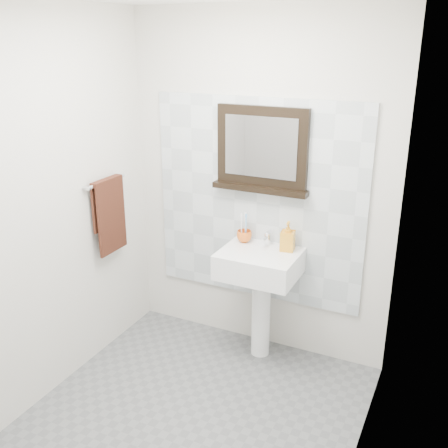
# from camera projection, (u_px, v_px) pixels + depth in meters

# --- Properties ---
(floor) EXTENTS (2.00, 2.20, 0.01)m
(floor) POSITION_uv_depth(u_px,v_px,m) (188.00, 423.00, 3.29)
(floor) COLOR slate
(floor) RESTS_ON ground
(back_wall) EXTENTS (2.00, 0.01, 2.50)m
(back_wall) POSITION_uv_depth(u_px,v_px,m) (258.00, 188.00, 3.79)
(back_wall) COLOR beige
(back_wall) RESTS_ON ground
(front_wall) EXTENTS (2.00, 0.01, 2.50)m
(front_wall) POSITION_uv_depth(u_px,v_px,m) (33.00, 336.00, 1.93)
(front_wall) COLOR beige
(front_wall) RESTS_ON ground
(left_wall) EXTENTS (0.01, 2.20, 2.50)m
(left_wall) POSITION_uv_depth(u_px,v_px,m) (43.00, 213.00, 3.27)
(left_wall) COLOR beige
(left_wall) RESTS_ON ground
(right_wall) EXTENTS (0.01, 2.20, 2.50)m
(right_wall) POSITION_uv_depth(u_px,v_px,m) (367.00, 271.00, 2.45)
(right_wall) COLOR beige
(right_wall) RESTS_ON ground
(splashback) EXTENTS (1.60, 0.02, 1.50)m
(splashback) POSITION_uv_depth(u_px,v_px,m) (257.00, 202.00, 3.82)
(splashback) COLOR silver
(splashback) RESTS_ON back_wall
(pedestal_sink) EXTENTS (0.55, 0.44, 0.96)m
(pedestal_sink) POSITION_uv_depth(u_px,v_px,m) (260.00, 275.00, 3.75)
(pedestal_sink) COLOR white
(pedestal_sink) RESTS_ON ground
(toothbrush_cup) EXTENTS (0.11, 0.11, 0.09)m
(toothbrush_cup) POSITION_uv_depth(u_px,v_px,m) (244.00, 236.00, 3.84)
(toothbrush_cup) COLOR orange
(toothbrush_cup) RESTS_ON pedestal_sink
(toothbrushes) EXTENTS (0.05, 0.04, 0.21)m
(toothbrushes) POSITION_uv_depth(u_px,v_px,m) (244.00, 226.00, 3.82)
(toothbrushes) COLOR white
(toothbrushes) RESTS_ON toothbrush_cup
(soap_dispenser) EXTENTS (0.11, 0.11, 0.21)m
(soap_dispenser) POSITION_uv_depth(u_px,v_px,m) (288.00, 236.00, 3.67)
(soap_dispenser) COLOR orange
(soap_dispenser) RESTS_ON pedestal_sink
(framed_mirror) EXTENTS (0.71, 0.11, 0.60)m
(framed_mirror) POSITION_uv_depth(u_px,v_px,m) (262.00, 151.00, 3.65)
(framed_mirror) COLOR black
(framed_mirror) RESTS_ON back_wall
(towel_bar) EXTENTS (0.07, 0.40, 0.03)m
(towel_bar) POSITION_uv_depth(u_px,v_px,m) (106.00, 181.00, 3.71)
(towel_bar) COLOR silver
(towel_bar) RESTS_ON left_wall
(hand_towel) EXTENTS (0.06, 0.30, 0.55)m
(hand_towel) POSITION_uv_depth(u_px,v_px,m) (109.00, 210.00, 3.78)
(hand_towel) COLOR black
(hand_towel) RESTS_ON towel_bar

